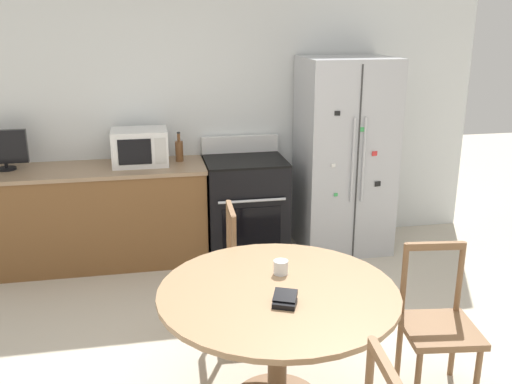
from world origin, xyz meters
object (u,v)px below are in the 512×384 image
counter_bottle (179,150)px  dining_chair_far (253,268)px  refrigerator (344,156)px  oven_range (245,206)px  candle_glass (281,268)px  countertop_tv (4,149)px  microwave (140,147)px  wallet (285,300)px  dining_chair_right (438,326)px

counter_bottle → dining_chair_far: 1.59m
dining_chair_far → refrigerator: bearing=141.1°
refrigerator → oven_range: bearing=178.1°
counter_bottle → candle_glass: size_ratio=3.18×
candle_glass → oven_range: bearing=85.8°
countertop_tv → counter_bottle: size_ratio=1.40×
refrigerator → microwave: bearing=176.8°
refrigerator → counter_bottle: size_ratio=6.72×
microwave → counter_bottle: microwave is taller
countertop_tv → candle_glass: size_ratio=4.47×
refrigerator → wallet: bearing=-115.9°
dining_chair_right → candle_glass: size_ratio=10.54×
dining_chair_far → countertop_tv: bearing=-123.6°
dining_chair_far → wallet: (-0.05, -1.13, 0.33)m
counter_bottle → wallet: 2.59m
microwave → candle_glass: bearing=-69.7°
counter_bottle → refrigerator: bearing=-5.7°
oven_range → counter_bottle: counter_bottle is taller
refrigerator → candle_glass: 2.31m
oven_range → candle_glass: bearing=-94.2°
microwave → wallet: (0.72, -2.50, -0.29)m
counter_bottle → dining_chair_right: bearing=-61.3°
counter_bottle → dining_chair_right: 2.83m
counter_bottle → candle_glass: counter_bottle is taller
candle_glass → wallet: (-0.06, -0.37, -0.01)m
dining_chair_right → oven_range: bearing=-64.6°
dining_chair_right → dining_chair_far: bearing=-40.4°
oven_range → wallet: oven_range is taller
counter_bottle → wallet: counter_bottle is taller
counter_bottle → oven_range: bearing=-11.7°
microwave → candle_glass: (0.79, -2.13, -0.28)m
wallet → microwave: bearing=106.1°
dining_chair_far → candle_glass: dining_chair_far is taller
refrigerator → microwave: 1.90m
oven_range → candle_glass: size_ratio=12.62×
refrigerator → dining_chair_far: (-1.12, -1.27, -0.48)m
refrigerator → counter_bottle: (-1.54, 0.15, 0.09)m
countertop_tv → refrigerator: bearing=-2.5°
dining_chair_right → counter_bottle: bearing=-53.7°
countertop_tv → dining_chair_far: bearing=-36.2°
refrigerator → wallet: refrigerator is taller
countertop_tv → dining_chair_right: 3.78m
countertop_tv → wallet: 3.16m
microwave → dining_chair_right: (1.68, -2.39, -0.62)m
counter_bottle → dining_chair_right: counter_bottle is taller
microwave → countertop_tv: (-1.15, 0.03, 0.03)m
refrigerator → counter_bottle: 1.55m
candle_glass → dining_chair_far: bearing=91.3°
candle_glass → wallet: size_ratio=0.52×
oven_range → wallet: 2.46m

